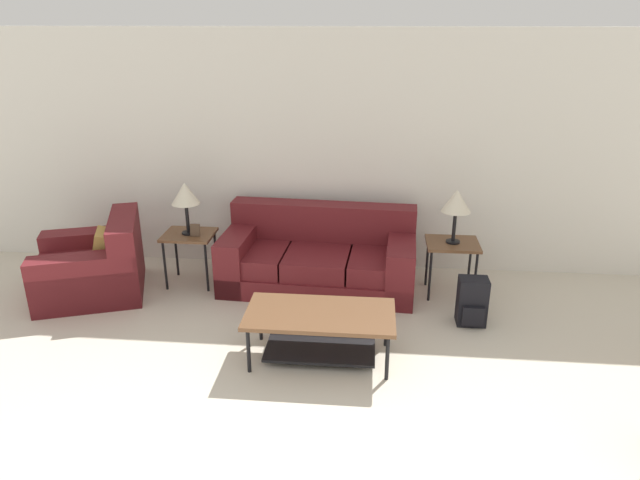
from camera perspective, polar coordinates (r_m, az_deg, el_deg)
wall_back at (r=6.28m, az=1.43°, el=8.64°), size 8.90×0.06×2.60m
couch at (r=6.04m, az=-0.08°, el=-1.93°), size 2.05×1.05×0.82m
armchair at (r=6.31m, az=-21.59°, el=-2.53°), size 1.28×1.27×0.80m
coffee_table at (r=4.74m, az=0.01°, el=-8.44°), size 1.22×0.62×0.43m
side_table_left at (r=6.15m, az=-12.95°, el=0.08°), size 0.52×0.44×0.57m
side_table_right at (r=5.91m, az=13.08°, el=-0.81°), size 0.52×0.44×0.57m
table_lamp_left at (r=5.99m, az=-13.33°, el=4.45°), size 0.29×0.29×0.55m
table_lamp_right at (r=5.75m, az=13.49°, el=3.72°), size 0.29×0.29×0.55m
backpack at (r=5.49m, az=14.97°, el=-6.02°), size 0.27×0.27×0.46m
picture_frame at (r=6.02m, az=-12.38°, el=0.97°), size 0.10×0.04×0.13m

